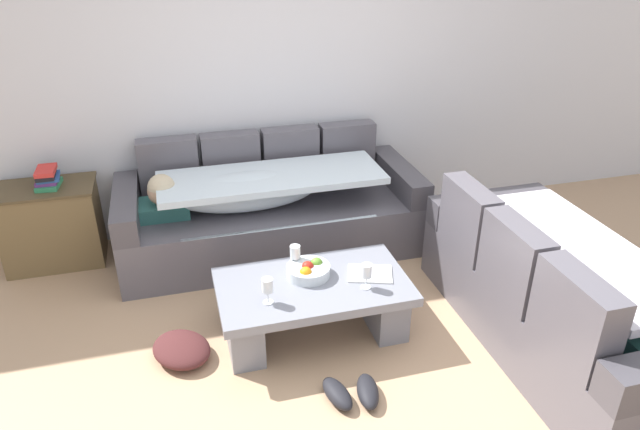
% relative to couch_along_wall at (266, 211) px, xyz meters
% --- Properties ---
extents(ground_plane, '(14.00, 14.00, 0.00)m').
position_rel_couch_along_wall_xyz_m(ground_plane, '(0.24, -1.62, -0.33)').
color(ground_plane, tan).
extents(back_wall, '(9.00, 0.10, 2.70)m').
position_rel_couch_along_wall_xyz_m(back_wall, '(0.24, 0.53, 1.02)').
color(back_wall, silver).
rests_on(back_wall, ground_plane).
extents(couch_along_wall, '(2.34, 0.92, 0.88)m').
position_rel_couch_along_wall_xyz_m(couch_along_wall, '(0.00, 0.00, 0.00)').
color(couch_along_wall, '#57535B').
rests_on(couch_along_wall, ground_plane).
extents(couch_near_window, '(0.92, 1.99, 0.88)m').
position_rel_couch_along_wall_xyz_m(couch_near_window, '(1.52, -1.65, 0.01)').
color(couch_near_window, '#57535B').
rests_on(couch_near_window, ground_plane).
extents(coffee_table, '(1.20, 0.68, 0.38)m').
position_rel_couch_along_wall_xyz_m(coffee_table, '(0.08, -1.15, -0.09)').
color(coffee_table, gray).
rests_on(coffee_table, ground_plane).
extents(fruit_bowl, '(0.28, 0.28, 0.10)m').
position_rel_couch_along_wall_xyz_m(fruit_bowl, '(0.08, -1.07, 0.09)').
color(fruit_bowl, silver).
rests_on(fruit_bowl, coffee_table).
extents(wine_glass_near_left, '(0.07, 0.07, 0.17)m').
position_rel_couch_along_wall_xyz_m(wine_glass_near_left, '(-0.23, -1.29, 0.16)').
color(wine_glass_near_left, silver).
rests_on(wine_glass_near_left, coffee_table).
extents(wine_glass_near_right, '(0.07, 0.07, 0.17)m').
position_rel_couch_along_wall_xyz_m(wine_glass_near_right, '(0.38, -1.29, 0.16)').
color(wine_glass_near_right, silver).
rests_on(wine_glass_near_right, coffee_table).
extents(wine_glass_far_back, '(0.07, 0.07, 0.17)m').
position_rel_couch_along_wall_xyz_m(wine_glass_far_back, '(0.02, -0.96, 0.16)').
color(wine_glass_far_back, silver).
rests_on(wine_glass_far_back, coffee_table).
extents(open_magazine, '(0.33, 0.29, 0.01)m').
position_rel_couch_along_wall_xyz_m(open_magazine, '(0.46, -1.16, 0.05)').
color(open_magazine, white).
rests_on(open_magazine, coffee_table).
extents(side_cabinet, '(0.72, 0.44, 0.64)m').
position_rel_couch_along_wall_xyz_m(side_cabinet, '(-1.63, 0.23, -0.01)').
color(side_cabinet, brown).
rests_on(side_cabinet, ground_plane).
extents(book_stack_on_cabinet, '(0.18, 0.24, 0.14)m').
position_rel_couch_along_wall_xyz_m(book_stack_on_cabinet, '(-1.58, 0.23, 0.38)').
color(book_stack_on_cabinet, '#338C59').
rests_on(book_stack_on_cabinet, side_cabinet).
extents(pair_of_shoes, '(0.34, 0.32, 0.09)m').
position_rel_couch_along_wall_xyz_m(pair_of_shoes, '(0.14, -1.79, -0.29)').
color(pair_of_shoes, black).
rests_on(pair_of_shoes, ground_plane).
extents(crumpled_garment, '(0.48, 0.51, 0.12)m').
position_rel_couch_along_wall_xyz_m(crumpled_garment, '(-0.76, -1.18, -0.27)').
color(crumpled_garment, '#4C2323').
rests_on(crumpled_garment, ground_plane).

